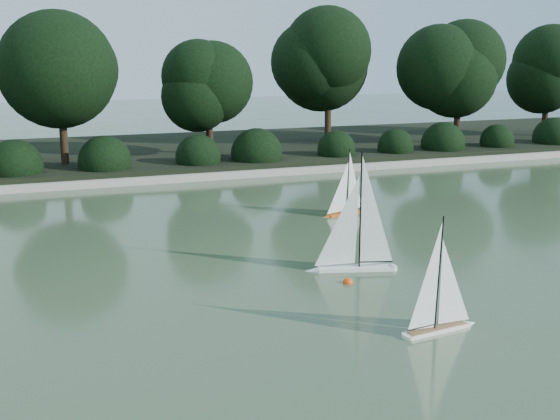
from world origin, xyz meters
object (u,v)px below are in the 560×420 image
(sailboat_white_a, at_px, (349,251))
(sailboat_orange, at_px, (343,204))
(sailboat_white_b, at_px, (443,312))
(race_buoy, at_px, (348,283))

(sailboat_white_a, height_order, sailboat_orange, sailboat_white_a)
(sailboat_white_b, bearing_deg, sailboat_white_a, 90.31)
(sailboat_orange, relative_size, race_buoy, 9.49)
(sailboat_orange, xyz_separation_m, race_buoy, (-1.75, -3.80, -0.22))
(sailboat_white_b, bearing_deg, sailboat_orange, 75.60)
(sailboat_orange, distance_m, race_buoy, 4.19)
(race_buoy, bearing_deg, sailboat_white_a, 62.85)
(sailboat_white_a, relative_size, sailboat_white_b, 1.28)
(sailboat_white_a, relative_size, race_buoy, 12.86)
(sailboat_white_b, xyz_separation_m, race_buoy, (-0.28, 1.91, -0.23))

